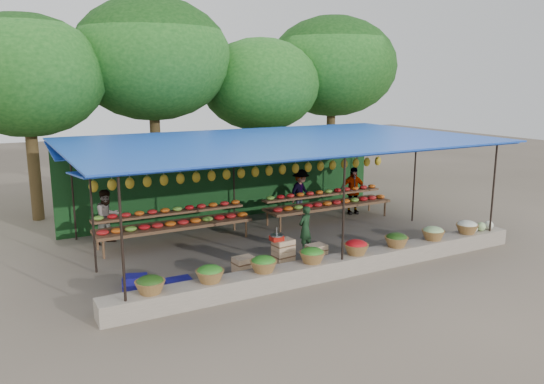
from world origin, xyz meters
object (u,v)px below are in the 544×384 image
weighing_scale (277,237)px  blue_crate_front (179,286)px  vendor_seated (305,228)px  crate_counter (282,259)px  blue_crate_back (135,282)px

weighing_scale → blue_crate_front: size_ratio=0.59×
weighing_scale → vendor_seated: (1.44, 1.09, -0.25)m
weighing_scale → blue_crate_front: weighing_scale is taller
weighing_scale → vendor_seated: size_ratio=0.26×
vendor_seated → blue_crate_front: 4.00m
weighing_scale → vendor_seated: bearing=37.1°
crate_counter → blue_crate_front: size_ratio=4.51×
crate_counter → vendor_seated: (1.30, 1.09, 0.28)m
vendor_seated → blue_crate_front: vendor_seated is taller
crate_counter → blue_crate_front: (-2.51, -0.09, -0.15)m
crate_counter → weighing_scale: (-0.15, 0.00, 0.53)m
crate_counter → blue_crate_back: size_ratio=4.87×
vendor_seated → blue_crate_back: vendor_seated is taller
vendor_seated → blue_crate_front: bearing=-3.4°
blue_crate_back → crate_counter: bearing=10.0°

